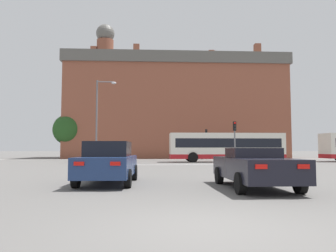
{
  "coord_description": "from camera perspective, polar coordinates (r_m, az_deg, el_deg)",
  "views": [
    {
      "loc": [
        -0.95,
        -5.56,
        1.31
      ],
      "look_at": [
        0.72,
        25.91,
        3.53
      ],
      "focal_mm": 35.0,
      "sensor_mm": 36.0,
      "label": 1
    }
  ],
  "objects": [
    {
      "name": "street_lamp_junction",
      "position": [
        32.72,
        -11.8,
        2.26
      ],
      "size": [
        1.96,
        0.36,
        8.08
      ],
      "color": "slate",
      "rests_on": "ground_plane"
    },
    {
      "name": "tree_by_building",
      "position": [
        47.09,
        -13.86,
        -0.86
      ],
      "size": [
        3.9,
        3.9,
        5.87
      ],
      "color": "#4C3823",
      "rests_on": "ground_plane"
    },
    {
      "name": "tree_kerbside",
      "position": [
        46.44,
        -17.13,
        -0.61
      ],
      "size": [
        3.84,
        3.84,
        5.97
      ],
      "color": "#4C3823",
      "rests_on": "ground_plane"
    },
    {
      "name": "pedestrian_walking_east",
      "position": [
        41.93,
        5.92,
        -4.42
      ],
      "size": [
        0.46,
        0.37,
        1.72
      ],
      "rotation": [
        0.0,
        0.0,
        3.6
      ],
      "color": "black",
      "rests_on": "ground_plane"
    },
    {
      "name": "brick_civic_building",
      "position": [
        50.71,
        1.1,
        3.01
      ],
      "size": [
        31.88,
        13.09,
        20.67
      ],
      "color": "brown",
      "rests_on": "ground_plane"
    },
    {
      "name": "stop_line_strip",
      "position": [
        27.4,
        -1.05,
        -6.76
      ],
      "size": [
        9.25,
        0.3,
        0.01
      ],
      "primitive_type": "cube",
      "color": "silver",
      "rests_on": "ground_plane"
    },
    {
      "name": "car_roadster_right",
      "position": [
        11.43,
        14.77,
        -6.94
      ],
      "size": [
        2.01,
        4.68,
        1.34
      ],
      "rotation": [
        0.0,
        0.0,
        0.01
      ],
      "color": "black",
      "rests_on": "ground_plane"
    },
    {
      "name": "ground_plane",
      "position": [
        5.79,
        6.81,
        -17.08
      ],
      "size": [
        400.0,
        400.0,
        0.0
      ],
      "primitive_type": "plane",
      "color": "#605E5B"
    },
    {
      "name": "far_pavement",
      "position": [
        41.33,
        -1.73,
        -5.84
      ],
      "size": [
        70.27,
        2.5,
        0.01
      ],
      "primitive_type": "cube",
      "color": "gray",
      "rests_on": "ground_plane"
    },
    {
      "name": "bus_crossing_lead",
      "position": [
        33.77,
        10.09,
        -3.56
      ],
      "size": [
        11.45,
        2.64,
        2.9
      ],
      "rotation": [
        0.0,
        0.0,
        -1.57
      ],
      "color": "silver",
      "rests_on": "ground_plane"
    },
    {
      "name": "traffic_light_far_right",
      "position": [
        41.53,
        6.69,
        -2.25
      ],
      "size": [
        0.26,
        0.31,
        3.81
      ],
      "color": "slate",
      "rests_on": "ground_plane"
    },
    {
      "name": "traffic_light_near_right",
      "position": [
        28.8,
        11.55,
        -1.57
      ],
      "size": [
        0.26,
        0.31,
        3.69
      ],
      "color": "slate",
      "rests_on": "ground_plane"
    },
    {
      "name": "pedestrian_waiting",
      "position": [
        42.25,
        10.58,
        -4.29
      ],
      "size": [
        0.4,
        0.46,
        1.81
      ],
      "rotation": [
        0.0,
        0.0,
        1.0
      ],
      "color": "brown",
      "rests_on": "ground_plane"
    },
    {
      "name": "car_saloon_left",
      "position": [
        12.7,
        -10.33,
        -6.26
      ],
      "size": [
        2.07,
        4.55,
        1.59
      ],
      "rotation": [
        0.0,
        0.0,
        -0.03
      ],
      "color": "navy",
      "rests_on": "ground_plane"
    }
  ]
}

